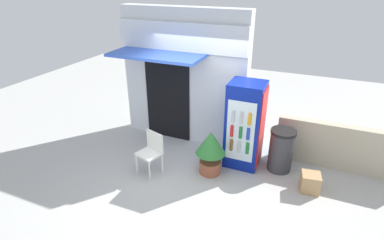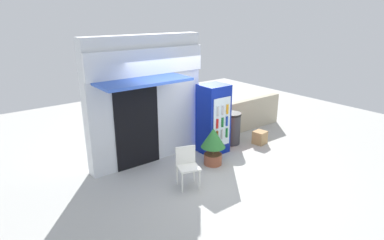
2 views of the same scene
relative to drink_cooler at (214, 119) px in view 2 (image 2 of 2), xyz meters
name	(u,v)px [view 2 (image 2 of 2)]	position (x,y,z in m)	size (l,w,h in m)	color
ground	(207,174)	(-0.95, -0.89, -0.90)	(16.00, 16.00, 0.00)	#B2B2AD
storefront_building	(146,99)	(-1.63, 0.59, 0.67)	(2.93, 1.21, 3.04)	silver
drink_cooler	(214,119)	(0.00, 0.00, 0.00)	(0.70, 0.68, 1.80)	navy
plastic_chair	(187,163)	(-1.60, -0.99, -0.40)	(0.53, 0.51, 0.85)	white
potted_plant_near_shop	(213,143)	(-0.51, -0.58, -0.34)	(0.59, 0.59, 0.92)	#995138
trash_bin	(232,128)	(0.75, 0.09, -0.45)	(0.50, 0.50, 0.89)	#38383D
stone_boundary_wall	(248,115)	(1.94, 0.60, -0.41)	(2.69, 0.20, 0.97)	#B7AD93
cardboard_box	(260,137)	(1.38, -0.40, -0.72)	(0.33, 0.32, 0.36)	tan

